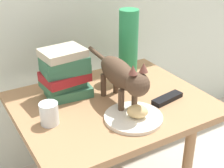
# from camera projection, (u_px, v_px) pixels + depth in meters

# --- Properties ---
(side_table) EXTENTS (0.79, 0.64, 0.53)m
(side_table) POSITION_uv_depth(u_px,v_px,m) (112.00, 115.00, 1.37)
(side_table) COLOR #9E724C
(side_table) RESTS_ON ground
(plate) EXTENTS (0.22, 0.22, 0.01)m
(plate) POSITION_uv_depth(u_px,v_px,m) (134.00, 117.00, 1.22)
(plate) COLOR silver
(plate) RESTS_ON side_table
(bread_roll) EXTENTS (0.10, 0.09, 0.05)m
(bread_roll) POSITION_uv_depth(u_px,v_px,m) (138.00, 111.00, 1.19)
(bread_roll) COLOR #E0BC7A
(bread_roll) RESTS_ON plate
(cat) EXTENTS (0.11, 0.48, 0.23)m
(cat) POSITION_uv_depth(u_px,v_px,m) (122.00, 76.00, 1.26)
(cat) COLOR #4C3828
(cat) RESTS_ON side_table
(book_stack) EXTENTS (0.21, 0.15, 0.21)m
(book_stack) POSITION_uv_depth(u_px,v_px,m) (65.00, 73.00, 1.34)
(book_stack) COLOR #336B4C
(book_stack) RESTS_ON side_table
(green_vase) EXTENTS (0.09, 0.09, 0.33)m
(green_vase) POSITION_uv_depth(u_px,v_px,m) (128.00, 44.00, 1.49)
(green_vase) COLOR #288C51
(green_vase) RESTS_ON side_table
(candle_jar) EXTENTS (0.07, 0.07, 0.08)m
(candle_jar) POSITION_uv_depth(u_px,v_px,m) (49.00, 115.00, 1.18)
(candle_jar) COLOR silver
(candle_jar) RESTS_ON side_table
(tv_remote) EXTENTS (0.16, 0.07, 0.02)m
(tv_remote) POSITION_uv_depth(u_px,v_px,m) (167.00, 98.00, 1.34)
(tv_remote) COLOR black
(tv_remote) RESTS_ON side_table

